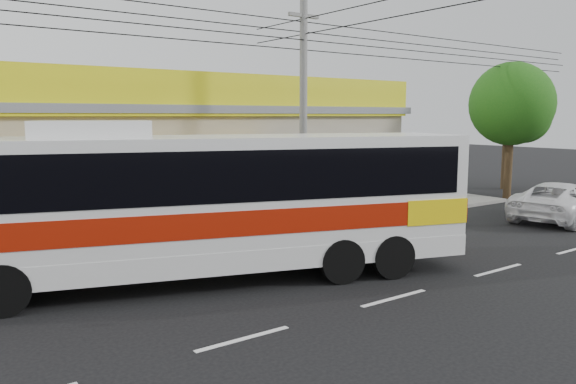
{
  "coord_description": "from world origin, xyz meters",
  "views": [
    {
      "loc": [
        -9.16,
        -11.06,
        4.12
      ],
      "look_at": [
        0.27,
        2.0,
        1.92
      ],
      "focal_mm": 35.0,
      "sensor_mm": 36.0,
      "label": 1
    }
  ],
  "objects_px": {
    "utility_pole": "(304,34)",
    "tree_far": "(511,106)",
    "coach_bus": "(218,196)",
    "white_car": "(562,201)",
    "tree_near": "(514,107)"
  },
  "relations": [
    {
      "from": "utility_pole",
      "to": "tree_far",
      "type": "distance_m",
      "value": 16.65
    },
    {
      "from": "coach_bus",
      "to": "utility_pole",
      "type": "distance_m",
      "value": 8.25
    },
    {
      "from": "white_car",
      "to": "tree_far",
      "type": "relative_size",
      "value": 0.79
    },
    {
      "from": "white_car",
      "to": "utility_pole",
      "type": "relative_size",
      "value": 0.16
    },
    {
      "from": "utility_pole",
      "to": "tree_far",
      "type": "height_order",
      "value": "utility_pole"
    },
    {
      "from": "coach_bus",
      "to": "tree_near",
      "type": "relative_size",
      "value": 1.97
    },
    {
      "from": "utility_pole",
      "to": "tree_near",
      "type": "distance_m",
      "value": 13.11
    },
    {
      "from": "tree_near",
      "to": "utility_pole",
      "type": "bearing_deg",
      "value": 179.8
    },
    {
      "from": "utility_pole",
      "to": "tree_near",
      "type": "bearing_deg",
      "value": -0.2
    },
    {
      "from": "coach_bus",
      "to": "tree_far",
      "type": "bearing_deg",
      "value": 33.69
    },
    {
      "from": "white_car",
      "to": "utility_pole",
      "type": "height_order",
      "value": "utility_pole"
    },
    {
      "from": "white_car",
      "to": "tree_near",
      "type": "height_order",
      "value": "tree_near"
    },
    {
      "from": "coach_bus",
      "to": "tree_far",
      "type": "distance_m",
      "value": 22.86
    },
    {
      "from": "coach_bus",
      "to": "utility_pole",
      "type": "xyz_separation_m",
      "value": [
        5.55,
        3.8,
        4.79
      ]
    },
    {
      "from": "tree_far",
      "to": "utility_pole",
      "type": "bearing_deg",
      "value": -171.81
    }
  ]
}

